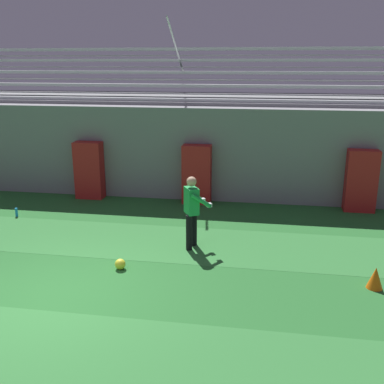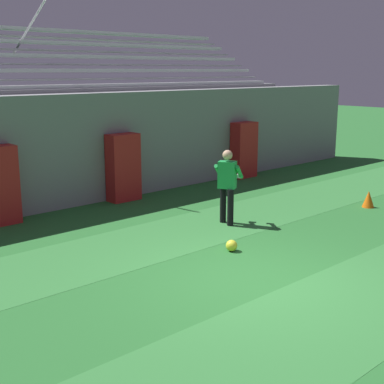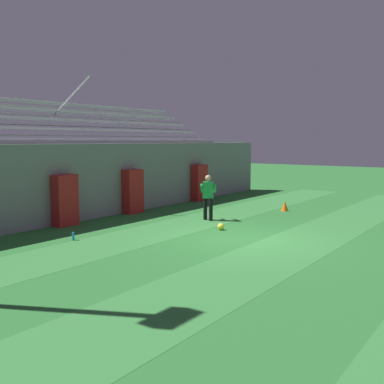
{
  "view_description": "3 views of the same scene",
  "coord_description": "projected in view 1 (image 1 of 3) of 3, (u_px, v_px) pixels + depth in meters",
  "views": [
    {
      "loc": [
        3.62,
        -6.84,
        4.08
      ],
      "look_at": [
        2.03,
        2.92,
        1.22
      ],
      "focal_mm": 42.0,
      "sensor_mm": 36.0,
      "label": 1
    },
    {
      "loc": [
        -6.26,
        -5.41,
        3.37
      ],
      "look_at": [
        0.92,
        2.45,
        0.93
      ],
      "focal_mm": 50.0,
      "sensor_mm": 36.0,
      "label": 2
    },
    {
      "loc": [
        -11.45,
        -6.5,
        2.91
      ],
      "look_at": [
        1.07,
        2.57,
        1.14
      ],
      "focal_mm": 42.0,
      "sensor_mm": 36.0,
      "label": 3
    }
  ],
  "objects": [
    {
      "name": "back_wall",
      "position": [
        146.0,
        152.0,
        13.95
      ],
      "size": [
        24.0,
        0.6,
        2.8
      ],
      "primitive_type": "cube",
      "color": "gray",
      "rests_on": "ground"
    },
    {
      "name": "ground_plane",
      "position": [
        57.0,
        295.0,
        8.18
      ],
      "size": [
        80.0,
        80.0,
        0.0
      ],
      "primitive_type": "plane",
      "color": "#286B2D"
    },
    {
      "name": "soccer_ball",
      "position": [
        120.0,
        264.0,
        9.18
      ],
      "size": [
        0.22,
        0.22,
        0.22
      ],
      "primitive_type": "sphere",
      "color": "yellow",
      "rests_on": "ground"
    },
    {
      "name": "turf_stripe_far",
      "position": [
        108.0,
        239.0,
        10.78
      ],
      "size": [
        28.0,
        2.19,
        0.01
      ],
      "primitive_type": "cube",
      "color": "#337A38",
      "rests_on": "ground"
    },
    {
      "name": "goalkeeper",
      "position": [
        192.0,
        208.0,
        10.04
      ],
      "size": [
        0.7,
        0.73,
        1.67
      ],
      "color": "black",
      "rests_on": "ground"
    },
    {
      "name": "bleacher_stand",
      "position": [
        163.0,
        137.0,
        16.15
      ],
      "size": [
        18.0,
        4.05,
        5.43
      ],
      "color": "gray",
      "rests_on": "ground"
    },
    {
      "name": "padding_pillar_gate_right",
      "position": [
        197.0,
        174.0,
        13.32
      ],
      "size": [
        0.84,
        0.44,
        1.76
      ],
      "primitive_type": "cube",
      "color": "#B21E1E",
      "rests_on": "ground"
    },
    {
      "name": "padding_pillar_gate_left",
      "position": [
        89.0,
        170.0,
        13.84
      ],
      "size": [
        0.84,
        0.44,
        1.76
      ],
      "primitive_type": "cube",
      "color": "#B21E1E",
      "rests_on": "ground"
    },
    {
      "name": "turf_stripe_mid",
      "position": [
        7.0,
        349.0,
        6.63
      ],
      "size": [
        28.0,
        2.19,
        0.01
      ],
      "primitive_type": "cube",
      "color": "#337A38",
      "rests_on": "ground"
    },
    {
      "name": "traffic_cone",
      "position": [
        375.0,
        278.0,
        8.38
      ],
      "size": [
        0.3,
        0.3,
        0.42
      ],
      "primitive_type": "cone",
      "color": "orange",
      "rests_on": "ground"
    },
    {
      "name": "padding_pillar_far_right",
      "position": [
        361.0,
        181.0,
        12.6
      ],
      "size": [
        0.84,
        0.44,
        1.76
      ],
      "primitive_type": "cube",
      "color": "#B21E1E",
      "rests_on": "ground"
    },
    {
      "name": "water_bottle",
      "position": [
        17.0,
        212.0,
        12.32
      ],
      "size": [
        0.07,
        0.07,
        0.24
      ],
      "primitive_type": "cylinder",
      "color": "#1E8CD8",
      "rests_on": "ground"
    }
  ]
}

